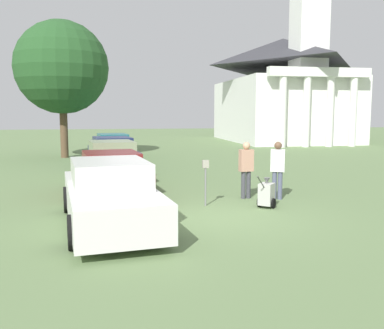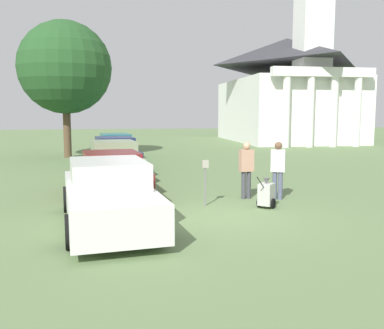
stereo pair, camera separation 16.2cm
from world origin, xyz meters
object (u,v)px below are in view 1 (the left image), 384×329
(parked_car_navy, at_px, (112,153))
(person_supervisor, at_px, (278,167))
(parked_car_sage, at_px, (112,161))
(parked_car_teal, at_px, (113,147))
(person_worker, at_px, (246,166))
(equipment_cart, at_px, (266,194))
(church, at_px, (284,83))
(parked_car_maroon, at_px, (111,175))
(parking_meter, at_px, (206,174))
(parked_car_white, at_px, (109,195))

(parked_car_navy, relative_size, person_supervisor, 3.07)
(parked_car_sage, relative_size, parked_car_teal, 1.00)
(person_worker, xyz_separation_m, equipment_cart, (0.18, -1.35, -0.61))
(equipment_cart, bearing_deg, parked_car_navy, 152.82)
(person_supervisor, relative_size, equipment_cart, 1.77)
(parked_car_teal, bearing_deg, church, 32.22)
(parked_car_navy, bearing_deg, parked_car_maroon, -97.73)
(parked_car_maroon, relative_size, parked_car_teal, 0.96)
(church, bearing_deg, person_supervisor, -112.42)
(parked_car_navy, relative_size, church, 0.24)
(person_worker, bearing_deg, parked_car_maroon, -24.00)
(parking_meter, bearing_deg, parked_car_white, -147.73)
(parked_car_teal, bearing_deg, parked_car_navy, -97.69)
(parked_car_teal, height_order, equipment_cart, parked_car_teal)
(parked_car_sage, relative_size, equipment_cart, 5.10)
(parked_car_sage, relative_size, church, 0.23)
(parking_meter, height_order, person_worker, person_worker)
(parking_meter, relative_size, church, 0.06)
(parking_meter, xyz_separation_m, person_worker, (1.45, 0.82, 0.08))
(parked_car_maroon, relative_size, equipment_cart, 4.86)
(parked_car_navy, xyz_separation_m, equipment_cart, (4.28, -9.78, -0.29))
(parked_car_sage, relative_size, person_worker, 2.91)
(person_worker, bearing_deg, parked_car_teal, -79.92)
(parked_car_maroon, xyz_separation_m, parked_car_navy, (0.00, 7.29, 0.02))
(parked_car_maroon, height_order, parked_car_sage, parked_car_sage)
(equipment_cart, bearing_deg, parking_meter, -159.08)
(parked_car_white, distance_m, parked_car_navy, 10.92)
(equipment_cart, bearing_deg, person_supervisor, 94.68)
(person_worker, xyz_separation_m, church, (11.44, 25.24, 4.31))
(parked_car_white, bearing_deg, person_supervisor, 15.97)
(parked_car_white, bearing_deg, equipment_cart, 7.22)
(parked_car_navy, distance_m, parked_car_teal, 3.80)
(parking_meter, bearing_deg, person_supervisor, 12.45)
(parked_car_sage, bearing_deg, person_worker, -58.87)
(parked_car_white, xyz_separation_m, parked_car_navy, (0.00, 10.92, -0.03))
(church, bearing_deg, person_worker, -114.38)
(parked_car_sage, xyz_separation_m, equipment_cart, (4.28, -6.45, -0.31))
(parked_car_teal, xyz_separation_m, equipment_cart, (4.28, -13.58, -0.29))
(parked_car_sage, bearing_deg, person_supervisor, -54.87)
(parked_car_white, xyz_separation_m, parked_car_maroon, (-0.00, 3.63, -0.05))
(parked_car_maroon, xyz_separation_m, church, (15.54, 24.10, 4.64))
(parked_car_white, bearing_deg, person_worker, 23.59)
(equipment_cart, bearing_deg, church, 106.24)
(parked_car_maroon, height_order, equipment_cart, parked_car_maroon)
(parked_car_maroon, height_order, person_supervisor, person_supervisor)
(parked_car_white, distance_m, church, 32.12)
(parked_car_white, distance_m, person_supervisor, 5.47)
(parked_car_teal, relative_size, person_worker, 2.90)
(parked_car_maroon, bearing_deg, parked_car_navy, 82.27)
(parked_car_sage, bearing_deg, parking_meter, -73.53)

